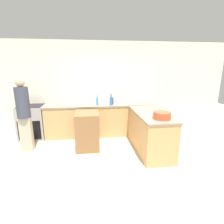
# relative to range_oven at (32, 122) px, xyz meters

# --- Properties ---
(ground_plane) EXTENTS (14.00, 14.00, 0.00)m
(ground_plane) POSITION_rel_range_oven_xyz_m (1.86, -1.85, -0.47)
(ground_plane) COLOR beige
(wall_back) EXTENTS (8.00, 0.06, 2.70)m
(wall_back) POSITION_rel_range_oven_xyz_m (1.86, 0.34, 0.88)
(wall_back) COLOR silver
(wall_back) RESTS_ON ground_plane
(counter_back) EXTENTS (3.02, 0.64, 0.93)m
(counter_back) POSITION_rel_range_oven_xyz_m (1.86, 0.00, -0.00)
(counter_back) COLOR tan
(counter_back) RESTS_ON ground_plane
(counter_peninsula) EXTENTS (0.69, 1.69, 0.93)m
(counter_peninsula) POSITION_rel_range_oven_xyz_m (3.03, -1.14, -0.00)
(counter_peninsula) COLOR tan
(counter_peninsula) RESTS_ON ground_plane
(range_oven) EXTENTS (0.70, 0.62, 0.94)m
(range_oven) POSITION_rel_range_oven_xyz_m (0.00, 0.00, 0.00)
(range_oven) COLOR #99999E
(range_oven) RESTS_ON ground_plane
(island_table) EXTENTS (0.56, 0.70, 0.91)m
(island_table) POSITION_rel_range_oven_xyz_m (1.54, -0.84, -0.02)
(island_table) COLOR brown
(island_table) RESTS_ON ground_plane
(mixing_bowl) EXTENTS (0.35, 0.35, 0.15)m
(mixing_bowl) POSITION_rel_range_oven_xyz_m (3.08, -1.65, 0.53)
(mixing_bowl) COLOR #DB512D
(mixing_bowl) RESTS_ON counter_peninsula
(dish_soap_bottle) EXTENTS (0.06, 0.06, 0.30)m
(dish_soap_bottle) POSITION_rel_range_oven_xyz_m (1.83, -0.13, 0.58)
(dish_soap_bottle) COLOR #338CBF
(dish_soap_bottle) RESTS_ON counter_back
(olive_oil_bottle) EXTENTS (0.06, 0.06, 0.20)m
(olive_oil_bottle) POSITION_rel_range_oven_xyz_m (2.35, 0.09, 0.54)
(olive_oil_bottle) COLOR #475B1E
(olive_oil_bottle) RESTS_ON counter_back
(wine_bottle_dark) EXTENTS (0.08, 0.08, 0.18)m
(wine_bottle_dark) POSITION_rel_range_oven_xyz_m (2.28, 0.01, 0.53)
(wine_bottle_dark) COLOR black
(wine_bottle_dark) RESTS_ON counter_back
(vinegar_bottle_clear) EXTENTS (0.07, 0.07, 0.29)m
(vinegar_bottle_clear) POSITION_rel_range_oven_xyz_m (2.32, -0.07, 0.58)
(vinegar_bottle_clear) COLOR silver
(vinegar_bottle_clear) RESTS_ON counter_back
(water_bottle_blue) EXTENTS (0.09, 0.09, 0.31)m
(water_bottle_blue) POSITION_rel_range_oven_xyz_m (2.21, -0.18, 0.58)
(water_bottle_blue) COLOR #386BB7
(water_bottle_blue) RESTS_ON counter_back
(person_by_range) EXTENTS (0.29, 0.29, 1.74)m
(person_by_range) POSITION_rel_range_oven_xyz_m (0.11, -0.84, 0.49)
(person_by_range) COLOR #ADA38E
(person_by_range) RESTS_ON ground_plane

